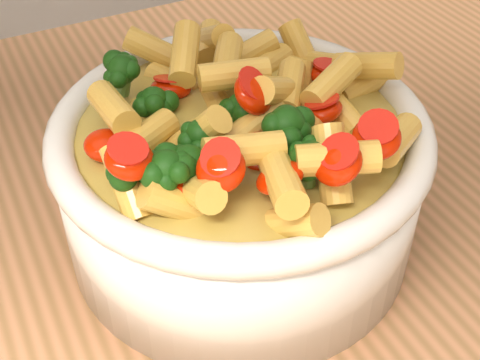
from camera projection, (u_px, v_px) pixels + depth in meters
name	position (u px, v px, depth m)	size (l,w,h in m)	color
table	(271.00, 342.00, 0.54)	(1.20, 0.80, 0.90)	#B0734B
serving_bowl	(240.00, 179.00, 0.45)	(0.25, 0.25, 0.11)	white
pasta_salad	(240.00, 97.00, 0.41)	(0.19, 0.19, 0.04)	#F5C14D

